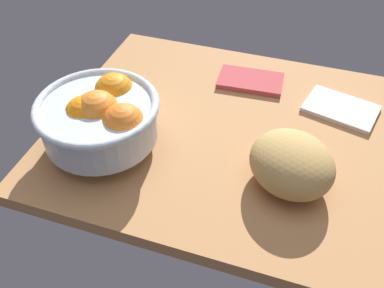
% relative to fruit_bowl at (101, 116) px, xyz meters
% --- Properties ---
extents(ground_plane, '(0.71, 0.60, 0.03)m').
position_rel_fruit_bowl_xyz_m(ground_plane, '(0.21, 0.12, -0.09)').
color(ground_plane, '#B17B4B').
extents(fruit_bowl, '(0.23, 0.23, 0.13)m').
position_rel_fruit_bowl_xyz_m(fruit_bowl, '(0.00, 0.00, 0.00)').
color(fruit_bowl, silver).
rests_on(fruit_bowl, ground).
extents(bread_loaf, '(0.21, 0.21, 0.09)m').
position_rel_fruit_bowl_xyz_m(bread_loaf, '(0.36, 0.02, -0.03)').
color(bread_loaf, tan).
rests_on(bread_loaf, ground).
extents(napkin_folded, '(0.17, 0.13, 0.01)m').
position_rel_fruit_bowl_xyz_m(napkin_folded, '(0.44, 0.26, -0.07)').
color(napkin_folded, silver).
rests_on(napkin_folded, ground).
extents(napkin_spare, '(0.16, 0.10, 0.01)m').
position_rel_fruit_bowl_xyz_m(napkin_spare, '(0.23, 0.30, -0.07)').
color(napkin_spare, '#B9474B').
rests_on(napkin_spare, ground).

